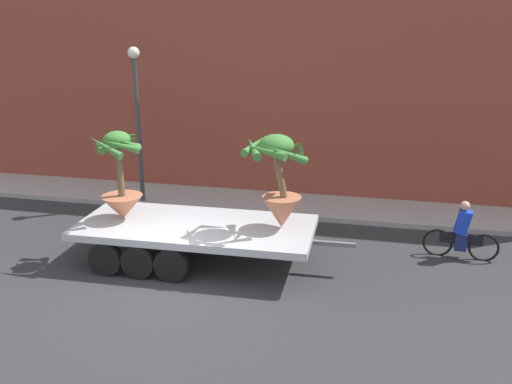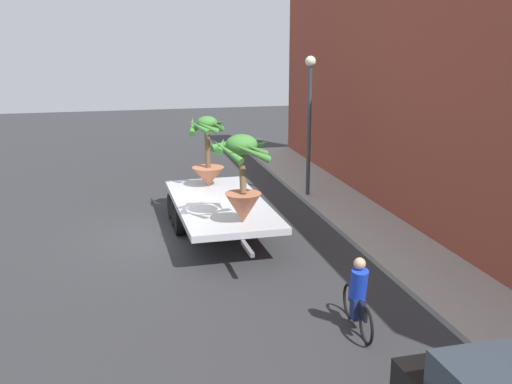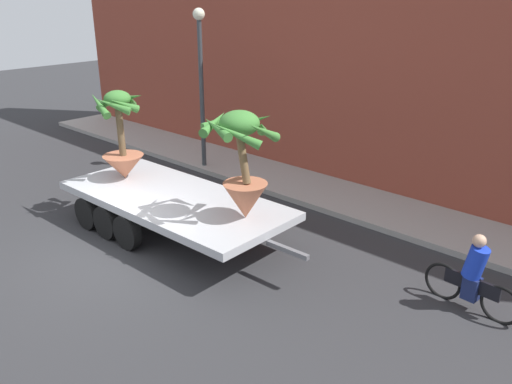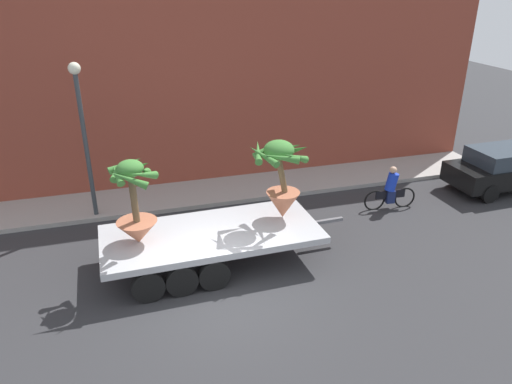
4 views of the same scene
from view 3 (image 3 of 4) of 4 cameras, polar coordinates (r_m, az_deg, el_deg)
name	(u,v)px [view 3 (image 3 of 4)]	position (r m, az deg, el deg)	size (l,w,h in m)	color
ground_plane	(118,257)	(12.03, -14.68, -6.81)	(60.00, 60.00, 0.00)	#2D2D30
sidewalk	(293,183)	(15.75, 4.02, 0.99)	(24.00, 2.20, 0.15)	#A39E99
building_facade	(333,45)	(16.23, 8.30, 15.53)	(24.00, 1.20, 7.92)	brown
flatbed_trailer	(167,202)	(12.68, -9.58, -1.04)	(6.81, 2.68, 0.98)	#B7BABF
potted_palm_rear	(121,142)	(13.58, -14.37, 5.28)	(1.22, 1.29, 2.24)	#B26647
potted_palm_middle	(242,165)	(10.76, -1.51, 2.97)	(1.62, 1.54, 2.28)	#B26647
cyclist	(473,277)	(10.34, 22.47, -8.51)	(1.84, 0.38, 1.54)	black
street_lamp	(201,69)	(16.46, -6.01, 13.16)	(0.36, 0.36, 4.83)	#383D42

